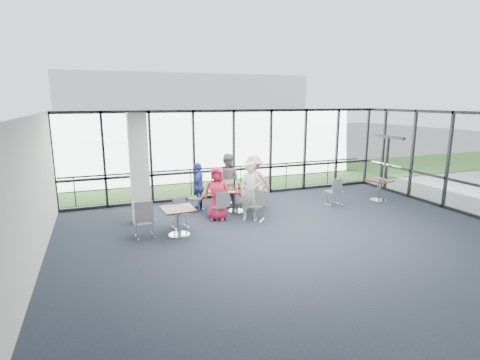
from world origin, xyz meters
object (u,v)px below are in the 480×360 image
object	(u,v)px
diner_near_left	(217,193)
chair_main_nr	(256,205)
diner_near_right	(251,191)
chair_main_nl	(219,206)
side_table_right	(379,184)
chair_main_fr	(254,191)
chair_main_fl	(225,192)
main_table	(237,193)
diner_end	(198,187)
chair_spare_r	(334,192)
structural_column	(139,169)
side_table_left	(179,213)
diner_far_right	(254,181)
chair_spare_la	(144,219)
diner_far_left	(227,179)
chair_spare_lb	(180,214)
chair_main_end	(196,198)

from	to	relation	value
diner_near_left	chair_main_nr	world-z (taller)	diner_near_left
diner_near_right	chair_main_nl	bearing A→B (deg)	-172.22
side_table_right	chair_main_fr	bearing A→B (deg)	165.23
diner_near_right	chair_main_fl	xyz separation A→B (m)	(-0.15, 1.95, -0.45)
main_table	diner_end	world-z (taller)	diner_end
chair_main_fr	diner_end	bearing A→B (deg)	34.05
diner_near_right	chair_main_fr	size ratio (longest dim) A/B	1.89
diner_near_left	chair_spare_r	bearing A→B (deg)	23.56
structural_column	chair_main_nr	distance (m)	3.55
structural_column	side_table_left	xyz separation A→B (m)	(0.80, -1.46, -0.97)
diner_far_right	chair_spare_r	xyz separation A→B (m)	(2.58, -0.95, -0.39)
diner_end	diner_near_left	bearing A→B (deg)	37.79
structural_column	main_table	xyz separation A→B (m)	(2.99, 0.04, -0.98)
diner_end	structural_column	bearing A→B (deg)	-46.82
diner_near_left	chair_spare_la	world-z (taller)	diner_near_left
diner_near_right	chair_main_fl	size ratio (longest dim) A/B	2.04
diner_far_left	diner_end	distance (m)	1.13
main_table	chair_spare_la	bearing A→B (deg)	-131.91
diner_far_right	diner_near_left	bearing A→B (deg)	49.56
chair_main_nl	chair_main_nr	bearing A→B (deg)	-5.17
chair_main_nl	diner_end	bearing A→B (deg)	122.26
side_table_right	diner_far_right	size ratio (longest dim) A/B	0.56
side_table_right	diner_end	xyz separation A→B (m)	(-6.32, 1.12, 0.17)
diner_far_right	chair_main_nl	bearing A→B (deg)	51.94
main_table	chair_main_nl	size ratio (longest dim) A/B	2.45
chair_spare_la	diner_end	bearing A→B (deg)	40.06
main_table	side_table_left	size ratio (longest dim) A/B	2.45
chair_main_fr	chair_spare_la	distance (m)	4.38
chair_spare_lb	diner_far_left	bearing A→B (deg)	-148.56
chair_spare_r	chair_main_nl	bearing A→B (deg)	171.20
chair_spare_lb	chair_spare_r	size ratio (longest dim) A/B	0.89
chair_spare_r	diner_far_right	bearing A→B (deg)	148.68
structural_column	diner_near_left	xyz separation A→B (m)	(2.15, -0.52, -0.79)
chair_spare_r	diner_near_left	bearing A→B (deg)	170.27
side_table_left	side_table_right	distance (m)	7.47
chair_main_nr	chair_spare_lb	distance (m)	2.26
chair_main_nr	chair_main_fl	bearing A→B (deg)	137.06
diner_end	chair_main_fl	xyz separation A→B (m)	(1.03, 0.41, -0.35)
diner_near_right	chair_main_end	distance (m)	2.00
diner_near_right	diner_end	world-z (taller)	diner_near_right
chair_spare_la	chair_spare_lb	xyz separation A→B (m)	(1.02, 0.40, -0.08)
main_table	diner_far_right	distance (m)	0.97
diner_far_left	chair_main_end	world-z (taller)	diner_far_left
chair_main_fl	chair_spare_la	bearing A→B (deg)	74.68
chair_main_fl	side_table_right	bearing A→B (deg)	-159.11
diner_far_right	chair_spare_r	size ratio (longest dim) A/B	1.85
diner_end	side_table_right	bearing A→B (deg)	104.76
chair_main_end	diner_near_right	bearing A→B (deg)	69.37
side_table_left	diner_end	world-z (taller)	diner_end
diner_end	chair_spare_r	world-z (taller)	diner_end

